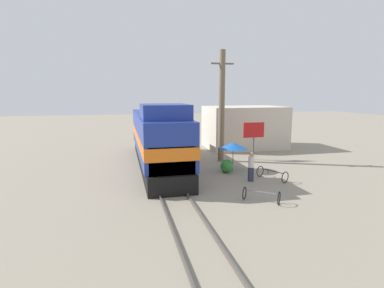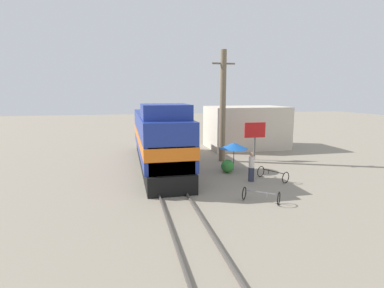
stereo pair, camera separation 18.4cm
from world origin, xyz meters
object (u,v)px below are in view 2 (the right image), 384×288
at_px(bicycle_spare, 261,196).
at_px(billboard_sign, 255,133).
at_px(vendor_umbrella, 234,146).
at_px(locomotive, 159,139).
at_px(utility_pole, 223,106).
at_px(bicycle, 273,174).
at_px(person_bystander, 252,166).

bearing_deg(bicycle_spare, billboard_sign, 16.59).
distance_m(vendor_umbrella, bicycle_spare, 6.35).
relative_size(billboard_sign, bicycle_spare, 1.70).
height_order(locomotive, bicycle_spare, locomotive).
relative_size(locomotive, utility_pole, 1.68).
bearing_deg(vendor_umbrella, locomotive, 155.20).
height_order(billboard_sign, bicycle_spare, billboard_sign).
distance_m(utility_pole, bicycle_spare, 10.04).
bearing_deg(utility_pole, bicycle, -76.24).
height_order(person_bystander, bicycle_spare, person_bystander).
bearing_deg(utility_pole, bicycle_spare, -96.13).
xyz_separation_m(person_bystander, bicycle_spare, (-0.97, -3.43, -0.64)).
bearing_deg(bicycle, utility_pole, -103.30).
distance_m(locomotive, utility_pole, 5.61).
distance_m(vendor_umbrella, bicycle, 3.42).
distance_m(utility_pole, bicycle, 7.11).
height_order(locomotive, utility_pole, utility_pole).
distance_m(person_bystander, bicycle_spare, 3.62).
bearing_deg(billboard_sign, utility_pole, 175.91).
height_order(vendor_umbrella, bicycle, vendor_umbrella).
bearing_deg(vendor_umbrella, billboard_sign, 45.45).
relative_size(billboard_sign, person_bystander, 1.68).
bearing_deg(locomotive, billboard_sign, 4.22).
bearing_deg(utility_pole, billboard_sign, -4.09).
bearing_deg(utility_pole, locomotive, -171.48).
bearing_deg(person_bystander, utility_pole, 89.86).
height_order(billboard_sign, bicycle, billboard_sign).
bearing_deg(locomotive, bicycle_spare, -64.08).
bearing_deg(bicycle_spare, person_bystander, 22.84).
xyz_separation_m(vendor_umbrella, bicycle, (1.55, -2.71, -1.39)).
relative_size(utility_pole, vendor_umbrella, 4.33).
xyz_separation_m(bicycle, bicycle_spare, (-2.39, -3.42, -0.02)).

